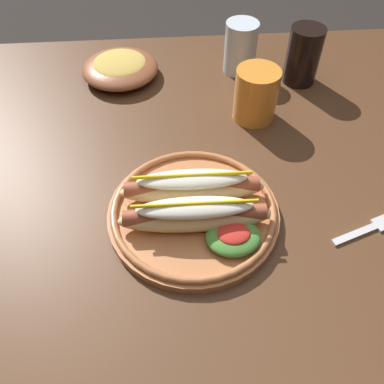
% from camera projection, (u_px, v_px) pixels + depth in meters
% --- Properties ---
extents(ground_plane, '(8.00, 8.00, 0.00)m').
position_uv_depth(ground_plane, '(198.00, 338.00, 1.30)').
color(ground_plane, '#2D2826').
extents(dining_table, '(1.35, 1.08, 0.74)m').
position_uv_depth(dining_table, '(201.00, 213.00, 0.80)').
color(dining_table, '#51331E').
rests_on(dining_table, ground_plane).
extents(hot_dog_plate, '(0.29, 0.29, 0.08)m').
position_uv_depth(hot_dog_plate, '(195.00, 209.00, 0.67)').
color(hot_dog_plate, '#B77042').
rests_on(hot_dog_plate, dining_table).
extents(fork, '(0.12, 0.06, 0.00)m').
position_uv_depth(fork, '(368.00, 229.00, 0.67)').
color(fork, silver).
rests_on(fork, dining_table).
extents(soda_cup, '(0.08, 0.08, 0.13)m').
position_uv_depth(soda_cup, '(303.00, 56.00, 0.91)').
color(soda_cup, black).
rests_on(soda_cup, dining_table).
extents(water_cup, '(0.08, 0.08, 0.12)m').
position_uv_depth(water_cup, '(241.00, 47.00, 0.94)').
color(water_cup, silver).
rests_on(water_cup, dining_table).
extents(extra_cup, '(0.09, 0.09, 0.11)m').
position_uv_depth(extra_cup, '(256.00, 95.00, 0.83)').
color(extra_cup, orange).
rests_on(extra_cup, dining_table).
extents(side_bowl, '(0.18, 0.18, 0.05)m').
position_uv_depth(side_bowl, '(120.00, 67.00, 0.95)').
color(side_bowl, brown).
rests_on(side_bowl, dining_table).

